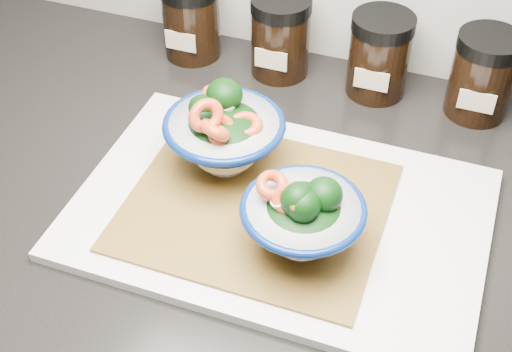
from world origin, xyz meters
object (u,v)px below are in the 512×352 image
(cutting_board, at_px, (279,213))
(spice_jar_c, at_px, (379,55))
(bowl_right, at_px, (303,218))
(bowl_left, at_px, (223,134))
(spice_jar_a, at_px, (191,19))
(spice_jar_d, at_px, (483,75))
(spice_jar_b, at_px, (280,36))

(cutting_board, distance_m, spice_jar_c, 0.28)
(cutting_board, height_order, bowl_right, bowl_right)
(bowl_left, relative_size, spice_jar_c, 1.23)
(spice_jar_c, bearing_deg, bowl_left, -120.10)
(bowl_right, relative_size, spice_jar_c, 1.13)
(spice_jar_c, bearing_deg, spice_jar_a, 180.00)
(bowl_right, xyz_separation_m, spice_jar_a, (-0.26, 0.32, -0.00))
(spice_jar_d, bearing_deg, spice_jar_b, 180.00)
(spice_jar_a, distance_m, spice_jar_b, 0.13)
(bowl_right, bearing_deg, spice_jar_b, 112.35)
(bowl_left, xyz_separation_m, bowl_right, (0.12, -0.09, -0.00))
(spice_jar_b, relative_size, spice_jar_d, 1.00)
(spice_jar_b, distance_m, spice_jar_c, 0.14)
(bowl_right, xyz_separation_m, spice_jar_c, (0.01, 0.32, -0.00))
(spice_jar_a, height_order, spice_jar_b, same)
(spice_jar_a, relative_size, spice_jar_d, 1.00)
(spice_jar_a, xyz_separation_m, spice_jar_d, (0.40, 0.00, 0.00))
(bowl_right, relative_size, spice_jar_a, 1.13)
(spice_jar_b, xyz_separation_m, spice_jar_c, (0.14, 0.00, 0.00))
(bowl_left, relative_size, spice_jar_d, 1.23)
(cutting_board, distance_m, bowl_right, 0.08)
(bowl_left, height_order, spice_jar_b, bowl_left)
(bowl_left, bearing_deg, spice_jar_d, 40.43)
(cutting_board, distance_m, spice_jar_a, 0.35)
(bowl_right, height_order, spice_jar_b, same)
(bowl_right, distance_m, spice_jar_d, 0.35)
(spice_jar_a, xyz_separation_m, spice_jar_b, (0.13, 0.00, 0.00))
(spice_jar_a, height_order, spice_jar_d, same)
(cutting_board, bearing_deg, spice_jar_b, 108.61)
(spice_jar_c, distance_m, spice_jar_d, 0.13)
(spice_jar_a, relative_size, spice_jar_c, 1.00)
(bowl_left, height_order, bowl_right, bowl_left)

